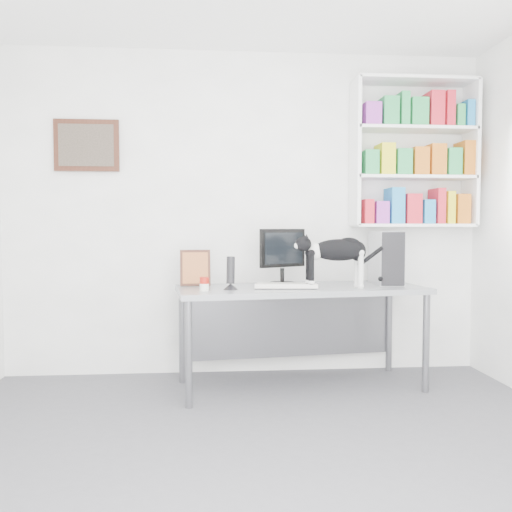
% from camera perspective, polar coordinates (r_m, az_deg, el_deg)
% --- Properties ---
extents(room, '(4.01, 4.01, 2.70)m').
position_cam_1_polar(room, '(2.60, 1.83, 5.64)').
color(room, '#4B4A4F').
rests_on(room, ground).
extents(bookshelf, '(1.03, 0.28, 1.24)m').
position_cam_1_polar(bookshelf, '(4.79, 16.26, 10.32)').
color(bookshelf, white).
rests_on(bookshelf, room).
extents(wall_art, '(0.52, 0.04, 0.42)m').
position_cam_1_polar(wall_art, '(4.71, -17.40, 11.05)').
color(wall_art, '#482417').
rests_on(wall_art, room).
extents(desk, '(1.94, 0.94, 0.78)m').
position_cam_1_polar(desk, '(4.22, 4.70, -8.49)').
color(desk, gray).
rests_on(desk, room).
extents(monitor, '(0.47, 0.38, 0.45)m').
position_cam_1_polar(monitor, '(4.30, 2.77, -0.01)').
color(monitor, black).
rests_on(monitor, desk).
extents(keyboard, '(0.48, 0.22, 0.04)m').
position_cam_1_polar(keyboard, '(4.05, 3.15, -3.14)').
color(keyboard, silver).
rests_on(keyboard, desk).
extents(pc_tower, '(0.21, 0.43, 0.42)m').
position_cam_1_polar(pc_tower, '(4.47, 13.51, -0.16)').
color(pc_tower, silver).
rests_on(pc_tower, desk).
extents(speaker, '(0.12, 0.12, 0.25)m').
position_cam_1_polar(speaker, '(3.95, -2.69, -1.73)').
color(speaker, black).
rests_on(speaker, desk).
extents(leaning_print, '(0.24, 0.10, 0.29)m').
position_cam_1_polar(leaning_print, '(4.22, -6.41, -1.18)').
color(leaning_print, '#482417').
rests_on(leaning_print, desk).
extents(soup_can, '(0.07, 0.07, 0.10)m').
position_cam_1_polar(soup_can, '(3.89, -5.46, -2.94)').
color(soup_can, '#A5170E').
rests_on(soup_can, desk).
extents(cat, '(0.64, 0.24, 0.38)m').
position_cam_1_polar(cat, '(4.08, 8.48, -0.68)').
color(cat, black).
rests_on(cat, desk).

